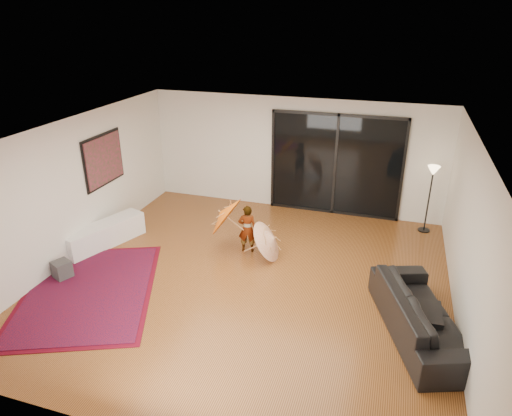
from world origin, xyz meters
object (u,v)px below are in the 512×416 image
at_px(media_console, 105,234).
at_px(ottoman, 419,319).
at_px(child, 247,229).
at_px(sofa, 422,314).

relative_size(media_console, ottoman, 2.78).
bearing_deg(child, media_console, -2.08).
height_order(media_console, sofa, sofa).
distance_m(sofa, ottoman, 0.20).
height_order(ottoman, child, child).
distance_m(media_console, sofa, 6.28).
bearing_deg(sofa, child, 43.24).
bearing_deg(ottoman, child, 154.61).
relative_size(sofa, ottoman, 3.74).
height_order(sofa, child, child).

